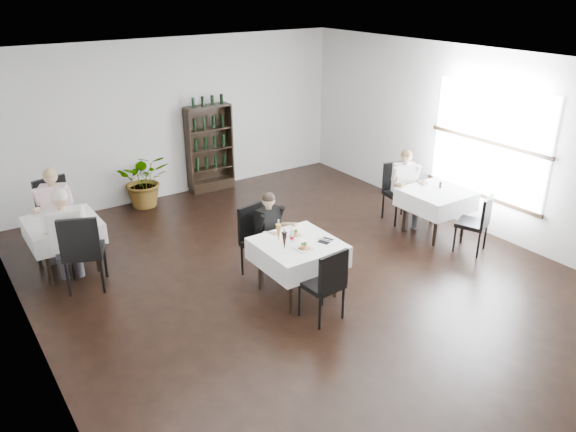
# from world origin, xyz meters

# --- Properties ---
(room_shell) EXTENTS (9.00, 9.00, 9.00)m
(room_shell) POSITION_xyz_m (0.00, 0.00, 1.50)
(room_shell) COLOR black
(room_shell) RESTS_ON ground
(window_right) EXTENTS (0.06, 2.30, 1.85)m
(window_right) POSITION_xyz_m (3.48, 0.00, 1.50)
(window_right) COLOR white
(window_right) RESTS_ON room_shell
(wine_shelf) EXTENTS (0.90, 0.28, 1.75)m
(wine_shelf) POSITION_xyz_m (0.60, 4.31, 0.85)
(wine_shelf) COLOR black
(wine_shelf) RESTS_ON ground
(main_table) EXTENTS (1.03, 1.03, 0.77)m
(main_table) POSITION_xyz_m (-0.30, 0.00, 0.62)
(main_table) COLOR black
(main_table) RESTS_ON ground
(left_table) EXTENTS (0.98, 0.98, 0.77)m
(left_table) POSITION_xyz_m (-2.70, 2.50, 0.62)
(left_table) COLOR black
(left_table) RESTS_ON ground
(right_table) EXTENTS (0.98, 0.98, 0.77)m
(right_table) POSITION_xyz_m (2.70, 0.30, 0.62)
(right_table) COLOR black
(right_table) RESTS_ON ground
(potted_tree) EXTENTS (1.15, 1.08, 1.04)m
(potted_tree) POSITION_xyz_m (-0.83, 4.20, 0.52)
(potted_tree) COLOR #24591E
(potted_tree) RESTS_ON ground
(main_chair_far) EXTENTS (0.57, 0.57, 1.04)m
(main_chair_far) POSITION_xyz_m (-0.44, 0.79, 0.59)
(main_chair_far) COLOR black
(main_chair_far) RESTS_ON ground
(main_chair_near) EXTENTS (0.48, 0.49, 0.99)m
(main_chair_near) POSITION_xyz_m (-0.39, -0.73, 0.56)
(main_chair_near) COLOR black
(main_chair_near) RESTS_ON ground
(left_chair_far) EXTENTS (0.64, 0.64, 1.15)m
(left_chair_far) POSITION_xyz_m (-2.59, 3.25, 0.66)
(left_chair_far) COLOR black
(left_chair_far) RESTS_ON ground
(left_chair_near) EXTENTS (0.67, 0.67, 1.13)m
(left_chair_near) POSITION_xyz_m (-2.65, 1.70, 0.64)
(left_chair_near) COLOR black
(left_chair_near) RESTS_ON ground
(right_chair_far) EXTENTS (0.54, 0.55, 1.02)m
(right_chair_far) POSITION_xyz_m (2.64, 1.11, 0.58)
(right_chair_far) COLOR black
(right_chair_far) RESTS_ON ground
(right_chair_near) EXTENTS (0.56, 0.56, 0.94)m
(right_chair_near) POSITION_xyz_m (2.73, -0.53, 0.54)
(right_chair_near) COLOR black
(right_chair_near) RESTS_ON ground
(diner_main) EXTENTS (0.52, 0.56, 1.25)m
(diner_main) POSITION_xyz_m (-0.28, 0.66, 0.73)
(diner_main) COLOR #424149
(diner_main) RESTS_ON ground
(diner_left_far) EXTENTS (0.63, 0.66, 1.40)m
(diner_left_far) POSITION_xyz_m (-2.68, 2.98, 0.81)
(diner_left_far) COLOR #424149
(diner_left_far) RESTS_ON ground
(diner_left_near) EXTENTS (0.61, 0.64, 1.49)m
(diner_left_near) POSITION_xyz_m (-2.78, 1.90, 0.86)
(diner_left_near) COLOR #424149
(diner_left_near) RESTS_ON ground
(diner_right_far) EXTENTS (0.56, 0.60, 1.33)m
(diner_right_far) POSITION_xyz_m (2.59, 0.89, 0.77)
(diner_right_far) COLOR #424149
(diner_right_far) RESTS_ON ground
(plate_far) EXTENTS (0.31, 0.31, 0.07)m
(plate_far) POSITION_xyz_m (-0.22, 0.19, 0.79)
(plate_far) COLOR white
(plate_far) RESTS_ON main_table
(plate_near) EXTENTS (0.24, 0.24, 0.07)m
(plate_near) POSITION_xyz_m (-0.34, -0.19, 0.79)
(plate_near) COLOR white
(plate_near) RESTS_ON main_table
(pilsner_dark) EXTENTS (0.07, 0.07, 0.31)m
(pilsner_dark) POSITION_xyz_m (-0.57, -0.08, 0.90)
(pilsner_dark) COLOR black
(pilsner_dark) RESTS_ON main_table
(pilsner_lager) EXTENTS (0.08, 0.08, 0.33)m
(pilsner_lager) POSITION_xyz_m (-0.51, 0.13, 0.91)
(pilsner_lager) COLOR #B3842D
(pilsner_lager) RESTS_ON main_table
(coke_bottle) EXTENTS (0.06, 0.06, 0.22)m
(coke_bottle) POSITION_xyz_m (-0.37, 0.04, 0.86)
(coke_bottle) COLOR silver
(coke_bottle) RESTS_ON main_table
(napkin_cutlery) EXTENTS (0.23, 0.21, 0.02)m
(napkin_cutlery) POSITION_xyz_m (0.03, -0.17, 0.78)
(napkin_cutlery) COLOR black
(napkin_cutlery) RESTS_ON main_table
(pepper_mill) EXTENTS (0.05, 0.05, 0.11)m
(pepper_mill) POSITION_xyz_m (2.85, 0.36, 0.82)
(pepper_mill) COLOR black
(pepper_mill) RESTS_ON right_table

